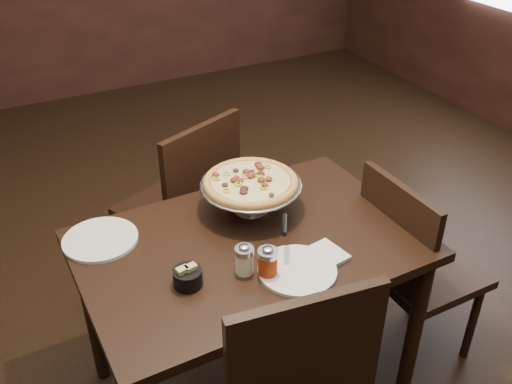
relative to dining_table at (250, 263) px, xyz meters
name	(u,v)px	position (x,y,z in m)	size (l,w,h in m)	color
room	(243,63)	(0.03, 0.10, 0.74)	(6.04, 7.04, 2.84)	black
dining_table	(250,263)	(0.00, 0.00, 0.00)	(1.24, 0.84, 0.76)	black
pizza_stand	(251,182)	(0.09, 0.17, 0.23)	(0.39, 0.39, 0.16)	silver
parmesan_shaker	(244,259)	(-0.09, -0.14, 0.15)	(0.07, 0.07, 0.11)	#F9F3C2
pepper_flake_shaker	(268,263)	(-0.03, -0.20, 0.16)	(0.07, 0.07, 0.12)	maroon
packet_caddy	(188,277)	(-0.29, -0.12, 0.13)	(0.10, 0.10, 0.08)	black
napkin_stack	(324,255)	(0.19, -0.20, 0.11)	(0.13, 0.13, 0.01)	silver
plate_left	(100,239)	(-0.48, 0.25, 0.11)	(0.27, 0.27, 0.01)	silver
plate_near	(297,270)	(0.06, -0.23, 0.11)	(0.27, 0.27, 0.01)	silver
serving_spatula	(285,225)	(0.07, -0.12, 0.23)	(0.15, 0.15, 0.02)	silver
chair_far	(186,203)	(0.00, 0.68, -0.13)	(0.60, 0.60, 0.98)	black
chair_side	(412,264)	(0.68, -0.14, -0.16)	(0.43, 0.43, 0.92)	black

